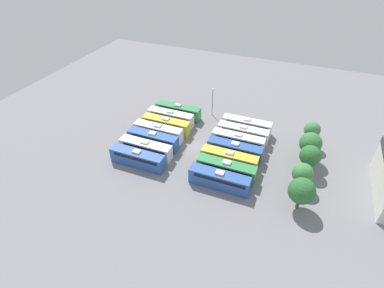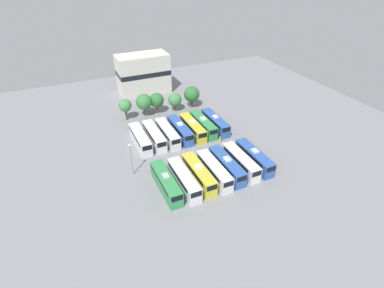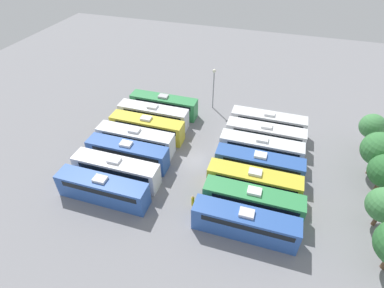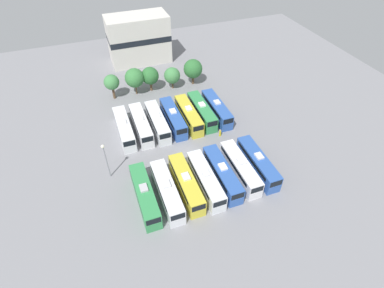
{
  "view_description": "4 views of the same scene",
  "coord_description": "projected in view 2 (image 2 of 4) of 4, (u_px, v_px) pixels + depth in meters",
  "views": [
    {
      "loc": [
        49.94,
        19.36,
        40.78
      ],
      "look_at": [
        1.57,
        -0.23,
        1.83
      ],
      "focal_mm": 28.0,
      "sensor_mm": 36.0,
      "label": 1
    },
    {
      "loc": [
        -24.21,
        -51.55,
        39.39
      ],
      "look_at": [
        -0.52,
        0.36,
        2.76
      ],
      "focal_mm": 28.0,
      "sensor_mm": 36.0,
      "label": 2
    },
    {
      "loc": [
        30.82,
        9.17,
        29.24
      ],
      "look_at": [
        -1.01,
        -0.81,
        2.15
      ],
      "focal_mm": 28.0,
      "sensor_mm": 36.0,
      "label": 3
    },
    {
      "loc": [
        -13.44,
        -39.41,
        39.98
      ],
      "look_at": [
        0.42,
        -1.67,
        3.31
      ],
      "focal_mm": 28.0,
      "sensor_mm": 36.0,
      "label": 4
    }
  ],
  "objects": [
    {
      "name": "bus_0",
      "position": [
        166.0,
        182.0,
        57.9
      ],
      "size": [
        2.58,
        11.67,
        3.69
      ],
      "color": "#338C4C",
      "rests_on": "ground_plane"
    },
    {
      "name": "worker_person",
      "position": [
        220.0,
        140.0,
        73.12
      ],
      "size": [
        0.36,
        0.36,
        1.68
      ],
      "color": "gold",
      "rests_on": "ground_plane"
    },
    {
      "name": "bus_12",
      "position": [
        203.0,
        124.0,
        77.49
      ],
      "size": [
        2.58,
        11.67,
        3.69
      ],
      "color": "#338C4C",
      "rests_on": "ground_plane"
    },
    {
      "name": "tree_3",
      "position": [
        175.0,
        100.0,
        86.42
      ],
      "size": [
        3.92,
        3.92,
        5.43
      ],
      "color": "brown",
      "rests_on": "ground_plane"
    },
    {
      "name": "bus_11",
      "position": [
        193.0,
        127.0,
        76.13
      ],
      "size": [
        2.58,
        11.67,
        3.69
      ],
      "color": "gold",
      "rests_on": "ground_plane"
    },
    {
      "name": "ground_plane",
      "position": [
        195.0,
        154.0,
        69.2
      ],
      "size": [
        118.37,
        118.37,
        0.0
      ],
      "primitive_type": "plane",
      "color": "gray"
    },
    {
      "name": "bus_2",
      "position": [
        198.0,
        173.0,
        60.3
      ],
      "size": [
        2.58,
        11.67,
        3.69
      ],
      "color": "gold",
      "rests_on": "ground_plane"
    },
    {
      "name": "bus_10",
      "position": [
        180.0,
        130.0,
        75.1
      ],
      "size": [
        2.58,
        11.67,
        3.69
      ],
      "color": "#2D56A8",
      "rests_on": "ground_plane"
    },
    {
      "name": "bus_1",
      "position": [
        184.0,
        179.0,
        58.79
      ],
      "size": [
        2.58,
        11.67,
        3.69
      ],
      "color": "silver",
      "rests_on": "ground_plane"
    },
    {
      "name": "bus_9",
      "position": [
        167.0,
        133.0,
        73.75
      ],
      "size": [
        2.58,
        11.67,
        3.69
      ],
      "color": "silver",
      "rests_on": "ground_plane"
    },
    {
      "name": "bus_5",
      "position": [
        241.0,
        161.0,
        63.82
      ],
      "size": [
        2.58,
        11.67,
        3.69
      ],
      "color": "silver",
      "rests_on": "ground_plane"
    },
    {
      "name": "bus_6",
      "position": [
        254.0,
        157.0,
        65.07
      ],
      "size": [
        2.58,
        11.67,
        3.69
      ],
      "color": "#2D56A8",
      "rests_on": "ground_plane"
    },
    {
      "name": "bus_4",
      "position": [
        227.0,
        165.0,
        62.52
      ],
      "size": [
        2.58,
        11.67,
        3.69
      ],
      "color": "#2D56A8",
      "rests_on": "ground_plane"
    },
    {
      "name": "bus_8",
      "position": [
        154.0,
        136.0,
        72.74
      ],
      "size": [
        2.58,
        11.67,
        3.69
      ],
      "color": "silver",
      "rests_on": "ground_plane"
    },
    {
      "name": "depot_building",
      "position": [
        143.0,
        74.0,
        96.52
      ],
      "size": [
        16.23,
        8.37,
        12.54
      ],
      "color": "beige",
      "rests_on": "ground_plane"
    },
    {
      "name": "tree_2",
      "position": [
        157.0,
        100.0,
        84.93
      ],
      "size": [
        4.15,
        4.15,
        6.07
      ],
      "color": "brown",
      "rests_on": "ground_plane"
    },
    {
      "name": "bus_3",
      "position": [
        214.0,
        170.0,
        61.18
      ],
      "size": [
        2.58,
        11.67,
        3.69
      ],
      "color": "silver",
      "rests_on": "ground_plane"
    },
    {
      "name": "bus_13",
      "position": [
        215.0,
        122.0,
        78.4
      ],
      "size": [
        2.58,
        11.67,
        3.69
      ],
      "color": "#2D56A8",
      "rests_on": "ground_plane"
    },
    {
      "name": "tree_4",
      "position": [
        192.0,
        94.0,
        88.11
      ],
      "size": [
        4.64,
        4.64,
        6.48
      ],
      "color": "brown",
      "rests_on": "ground_plane"
    },
    {
      "name": "tree_1",
      "position": [
        144.0,
        102.0,
        83.17
      ],
      "size": [
        4.52,
        4.52,
        6.6
      ],
      "color": "brown",
      "rests_on": "ground_plane"
    },
    {
      "name": "light_pole",
      "position": [
        131.0,
        154.0,
        60.35
      ],
      "size": [
        0.6,
        0.6,
        7.47
      ],
      "color": "gray",
      "rests_on": "ground_plane"
    },
    {
      "name": "tree_0",
      "position": [
        125.0,
        106.0,
        81.27
      ],
      "size": [
        3.52,
        3.52,
        6.1
      ],
      "color": "brown",
      "rests_on": "ground_plane"
    },
    {
      "name": "bus_7",
      "position": [
        140.0,
        138.0,
        71.57
      ],
      "size": [
        2.58,
        11.67,
        3.69
      ],
      "color": "silver",
      "rests_on": "ground_plane"
    }
  ]
}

